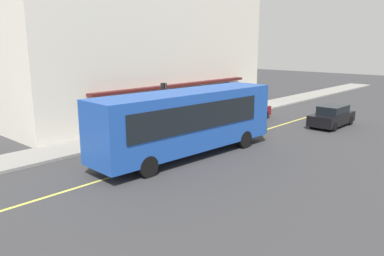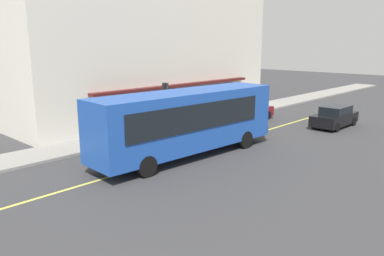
{
  "view_description": "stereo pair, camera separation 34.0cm",
  "coord_description": "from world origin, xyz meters",
  "px_view_note": "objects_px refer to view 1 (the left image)",
  "views": [
    {
      "loc": [
        -16.93,
        -13.67,
        5.92
      ],
      "look_at": [
        -2.71,
        -0.64,
        1.6
      ],
      "focal_mm": 35.49,
      "sensor_mm": 36.0,
      "label": 1
    },
    {
      "loc": [
        -16.7,
        -13.92,
        5.92
      ],
      "look_at": [
        -2.71,
        -0.64,
        1.6
      ],
      "focal_mm": 35.49,
      "sensor_mm": 36.0,
      "label": 2
    }
  ],
  "objects_px": {
    "pedestrian_mid_block": "(154,115)",
    "car_black": "(332,116)",
    "car_maroon": "(246,111)",
    "pedestrian_near_storefront": "(178,112)",
    "bus": "(187,120)",
    "traffic_light": "(164,95)"
  },
  "relations": [
    {
      "from": "bus",
      "to": "pedestrian_mid_block",
      "type": "relative_size",
      "value": 6.99
    },
    {
      "from": "car_maroon",
      "to": "pedestrian_mid_block",
      "type": "xyz_separation_m",
      "value": [
        -7.34,
        2.61,
        0.37
      ]
    },
    {
      "from": "pedestrian_mid_block",
      "to": "pedestrian_near_storefront",
      "type": "relative_size",
      "value": 0.94
    },
    {
      "from": "traffic_light",
      "to": "car_black",
      "type": "xyz_separation_m",
      "value": [
        9.52,
        -7.56,
        -1.79
      ]
    },
    {
      "from": "pedestrian_mid_block",
      "to": "pedestrian_near_storefront",
      "type": "bearing_deg",
      "value": -19.09
    },
    {
      "from": "pedestrian_mid_block",
      "to": "car_maroon",
      "type": "bearing_deg",
      "value": -19.58
    },
    {
      "from": "car_maroon",
      "to": "car_black",
      "type": "height_order",
      "value": "same"
    },
    {
      "from": "pedestrian_mid_block",
      "to": "car_black",
      "type": "bearing_deg",
      "value": -41.25
    },
    {
      "from": "car_maroon",
      "to": "pedestrian_mid_block",
      "type": "bearing_deg",
      "value": 160.42
    },
    {
      "from": "bus",
      "to": "pedestrian_mid_block",
      "type": "xyz_separation_m",
      "value": [
        2.86,
        5.84,
        -0.88
      ]
    },
    {
      "from": "traffic_light",
      "to": "car_black",
      "type": "bearing_deg",
      "value": -38.44
    },
    {
      "from": "pedestrian_mid_block",
      "to": "pedestrian_near_storefront",
      "type": "xyz_separation_m",
      "value": [
        1.76,
        -0.61,
        0.07
      ]
    },
    {
      "from": "bus",
      "to": "traffic_light",
      "type": "bearing_deg",
      "value": 58.65
    },
    {
      "from": "car_black",
      "to": "car_maroon",
      "type": "bearing_deg",
      "value": 111.61
    },
    {
      "from": "bus",
      "to": "traffic_light",
      "type": "distance_m",
      "value": 5.79
    },
    {
      "from": "traffic_light",
      "to": "pedestrian_near_storefront",
      "type": "xyz_separation_m",
      "value": [
        1.62,
        0.31,
        -1.35
      ]
    },
    {
      "from": "bus",
      "to": "traffic_light",
      "type": "height_order",
      "value": "bus"
    },
    {
      "from": "traffic_light",
      "to": "car_maroon",
      "type": "relative_size",
      "value": 0.74
    },
    {
      "from": "bus",
      "to": "car_maroon",
      "type": "distance_m",
      "value": 10.77
    },
    {
      "from": "car_black",
      "to": "pedestrian_near_storefront",
      "type": "xyz_separation_m",
      "value": [
        -7.9,
        7.86,
        0.44
      ]
    },
    {
      "from": "car_maroon",
      "to": "car_black",
      "type": "xyz_separation_m",
      "value": [
        2.32,
        -5.86,
        0.0
      ]
    },
    {
      "from": "bus",
      "to": "pedestrian_near_storefront",
      "type": "relative_size",
      "value": 6.55
    }
  ]
}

